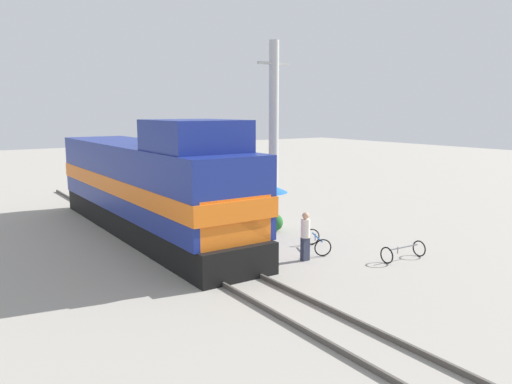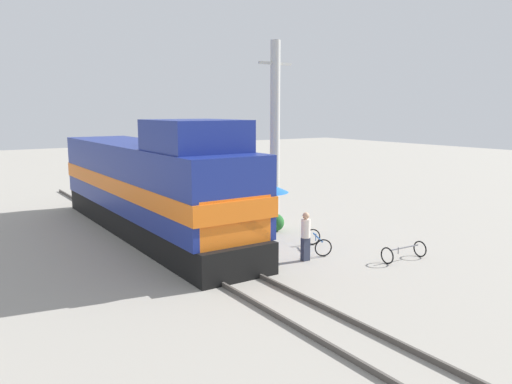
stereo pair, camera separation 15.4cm
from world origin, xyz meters
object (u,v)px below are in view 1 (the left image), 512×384
Objects in this scene: billboard_sign at (239,180)px; utility_pole at (274,134)px; person_bystander at (305,234)px; bicycle_spare at (403,252)px; locomotive at (151,187)px; vendor_umbrella at (263,187)px; bicycle at (317,242)px.

utility_pole is at bearing -51.93° from billboard_sign.
bicycle_spare is (3.05, -2.00, -0.67)m from person_bystander.
locomotive is 10.90m from bicycle_spare.
utility_pole is 8.31m from bicycle_spare.
locomotive reaches higher than vendor_umbrella.
utility_pole is at bearing -171.93° from bicycle_spare.
vendor_umbrella is 0.87× the size of billboard_sign.
utility_pole is 6.65m from person_bystander.
locomotive is at bearing 164.87° from utility_pole.
vendor_umbrella reaches higher than bicycle.
utility_pole is 3.01× the size of billboard_sign.
billboard_sign is at bearing -165.85° from bicycle_spare.
utility_pole reaches higher than vendor_umbrella.
utility_pole is 4.75× the size of person_bystander.
bicycle is at bearing -144.91° from bicycle_spare.
bicycle is (4.47, -5.94, -1.83)m from locomotive.
vendor_umbrella is 6.42m from bicycle_spare.
locomotive reaches higher than bicycle.
locomotive is 5.53× the size of billboard_sign.
person_bystander is at bearing -101.11° from billboard_sign.
billboard_sign is 1.56× the size of bicycle.
utility_pole is (5.56, -1.50, 2.19)m from locomotive.
billboard_sign is at bearing 78.89° from person_bystander.
vendor_umbrella is 3.47m from bicycle.
utility_pole reaches higher than person_bystander.
bicycle_spare is (0.69, -7.23, -4.05)m from utility_pole.
billboard_sign reaches higher than bicycle_spare.
person_bystander is (-2.35, -5.23, -3.37)m from utility_pole.
utility_pole is 2.82m from billboard_sign.
vendor_umbrella is 3.88m from person_bystander.
bicycle is 1.02× the size of bicycle_spare.
locomotive reaches higher than billboard_sign.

